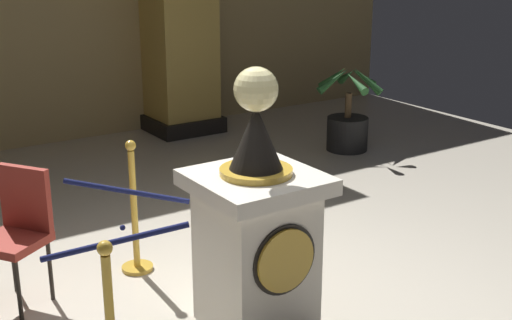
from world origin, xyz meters
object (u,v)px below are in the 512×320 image
Objects in this scene: potted_palm_right at (348,122)px; cafe_chair_red at (18,225)px; stanchion_near at (135,226)px; pedestal_clock at (256,231)px.

potted_palm_right is 4.62m from cafe_chair_red.
stanchion_near is 3.82m from potted_palm_right.
pedestal_clock reaches higher than potted_palm_right.
stanchion_near is 0.87m from cafe_chair_red.
cafe_chair_red is at bearing -179.33° from stanchion_near.
pedestal_clock reaches higher than stanchion_near.
potted_palm_right is at bearing 40.75° from pedestal_clock.
potted_palm_right is (3.17, 2.73, -0.32)m from pedestal_clock.
cafe_chair_red is at bearing 135.36° from pedestal_clock.
pedestal_clock is 1.64m from cafe_chair_red.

